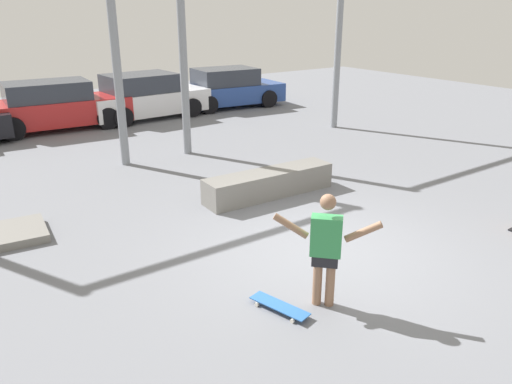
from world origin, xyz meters
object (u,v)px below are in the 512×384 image
(skateboard, at_px, (279,306))
(parked_car_white, at_px, (145,97))
(parked_car_red, at_px, (54,106))
(parked_car_blue, at_px, (228,89))
(skateboarder, at_px, (326,246))
(grind_box, at_px, (269,183))

(skateboard, bearing_deg, parked_car_white, 149.00)
(parked_car_red, xyz_separation_m, parked_car_blue, (6.29, 0.06, -0.03))
(parked_car_red, height_order, parked_car_blue, parked_car_red)
(parked_car_white, bearing_deg, skateboarder, -106.30)
(parked_car_blue, bearing_deg, grind_box, -111.80)
(grind_box, relative_size, parked_car_blue, 0.68)
(skateboard, height_order, parked_car_blue, parked_car_blue)
(grind_box, bearing_deg, parked_car_white, 83.36)
(skateboard, relative_size, parked_car_white, 0.20)
(skateboard, distance_m, parked_car_blue, 13.52)
(grind_box, height_order, parked_car_red, parked_car_red)
(skateboard, xyz_separation_m, parked_car_blue, (6.61, 11.77, 0.62))
(parked_car_white, bearing_deg, grind_box, -100.02)
(skateboarder, relative_size, parked_car_red, 0.34)
(parked_car_red, bearing_deg, skateboarder, -85.38)
(skateboarder, height_order, parked_car_red, skateboarder)
(skateboard, xyz_separation_m, parked_car_white, (3.28, 11.73, 0.64))
(parked_car_red, distance_m, parked_car_white, 2.96)
(skateboard, xyz_separation_m, grind_box, (2.30, 3.34, 0.19))
(parked_car_red, relative_size, parked_car_white, 1.06)
(skateboarder, bearing_deg, parked_car_red, 137.16)
(parked_car_red, relative_size, parked_car_blue, 1.08)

